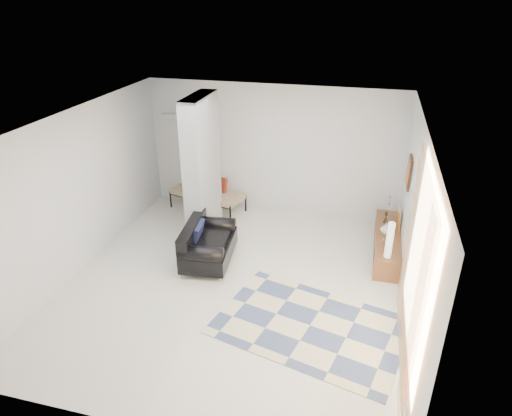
# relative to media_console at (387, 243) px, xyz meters

# --- Properties ---
(floor) EXTENTS (6.00, 6.00, 0.00)m
(floor) POSITION_rel_media_console_xyz_m (-2.52, -1.68, -0.20)
(floor) COLOR white
(floor) RESTS_ON ground
(ceiling) EXTENTS (6.00, 6.00, 0.00)m
(ceiling) POSITION_rel_media_console_xyz_m (-2.52, -1.68, 2.60)
(ceiling) COLOR white
(ceiling) RESTS_ON wall_back
(wall_back) EXTENTS (6.00, 0.00, 6.00)m
(wall_back) POSITION_rel_media_console_xyz_m (-2.52, 1.32, 1.20)
(wall_back) COLOR white
(wall_back) RESTS_ON ground
(wall_front) EXTENTS (6.00, 0.00, 6.00)m
(wall_front) POSITION_rel_media_console_xyz_m (-2.52, -4.68, 1.20)
(wall_front) COLOR white
(wall_front) RESTS_ON ground
(wall_left) EXTENTS (0.00, 6.00, 6.00)m
(wall_left) POSITION_rel_media_console_xyz_m (-5.27, -1.68, 1.20)
(wall_left) COLOR white
(wall_left) RESTS_ON ground
(wall_right) EXTENTS (0.00, 6.00, 6.00)m
(wall_right) POSITION_rel_media_console_xyz_m (0.23, -1.68, 1.20)
(wall_right) COLOR white
(wall_right) RESTS_ON ground
(partition_column) EXTENTS (0.35, 1.20, 2.80)m
(partition_column) POSITION_rel_media_console_xyz_m (-3.62, -0.08, 1.20)
(partition_column) COLOR #9CA0A3
(partition_column) RESTS_ON floor
(hallway_door) EXTENTS (0.85, 0.06, 2.04)m
(hallway_door) POSITION_rel_media_console_xyz_m (-4.62, 1.28, 0.82)
(hallway_door) COLOR silver
(hallway_door) RESTS_ON floor
(curtain) EXTENTS (0.00, 2.55, 2.55)m
(curtain) POSITION_rel_media_console_xyz_m (0.15, -2.83, 1.25)
(curtain) COLOR orange
(curtain) RESTS_ON wall_right
(wall_art) EXTENTS (0.04, 0.45, 0.55)m
(wall_art) POSITION_rel_media_console_xyz_m (0.20, -0.00, 1.45)
(wall_art) COLOR #3F1E11
(wall_art) RESTS_ON wall_right
(media_console) EXTENTS (0.45, 2.05, 0.80)m
(media_console) POSITION_rel_media_console_xyz_m (0.00, 0.00, 0.00)
(media_console) COLOR brown
(media_console) RESTS_ON floor
(loveseat) EXTENTS (0.94, 1.45, 0.76)m
(loveseat) POSITION_rel_media_console_xyz_m (-3.21, -1.14, 0.16)
(loveseat) COLOR silver
(loveseat) RESTS_ON floor
(daybed) EXTENTS (1.75, 1.08, 0.77)m
(daybed) POSITION_rel_media_console_xyz_m (-3.94, 0.95, 0.22)
(daybed) COLOR black
(daybed) RESTS_ON floor
(area_rug) EXTENTS (3.07, 2.41, 0.01)m
(area_rug) POSITION_rel_media_console_xyz_m (-1.10, -2.46, -0.20)
(area_rug) COLOR beige
(area_rug) RESTS_ON floor
(cylinder_lamp) EXTENTS (0.12, 0.12, 0.65)m
(cylinder_lamp) POSITION_rel_media_console_xyz_m (-0.02, -0.84, 0.52)
(cylinder_lamp) COLOR silver
(cylinder_lamp) RESTS_ON media_console
(bronze_figurine) EXTENTS (0.12, 0.12, 0.23)m
(bronze_figurine) POSITION_rel_media_console_xyz_m (-0.05, 0.44, 0.31)
(bronze_figurine) COLOR #332117
(bronze_figurine) RESTS_ON media_console
(vase) EXTENTS (0.20, 0.20, 0.21)m
(vase) POSITION_rel_media_console_xyz_m (-0.05, -0.00, 0.30)
(vase) COLOR white
(vase) RESTS_ON media_console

